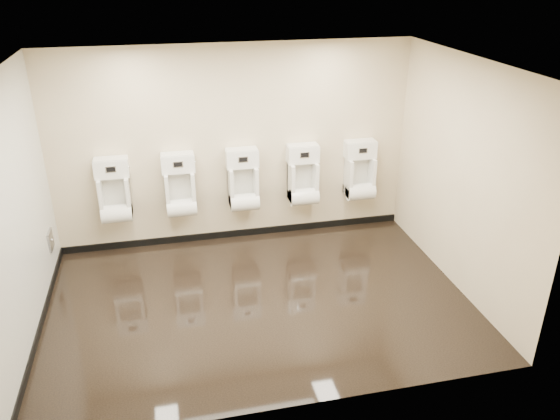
{
  "coord_description": "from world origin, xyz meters",
  "views": [
    {
      "loc": [
        -0.96,
        -5.45,
        3.79
      ],
      "look_at": [
        0.38,
        0.55,
        0.93
      ],
      "focal_mm": 35.0,
      "sensor_mm": 36.0,
      "label": 1
    }
  ],
  "objects_px": {
    "urinal_0": "(115,195)",
    "urinal_2": "(243,184)",
    "urinal_4": "(360,174)",
    "urinal_1": "(180,189)",
    "urinal_3": "(303,179)",
    "access_panel": "(51,240)"
  },
  "relations": [
    {
      "from": "urinal_4",
      "to": "urinal_2",
      "type": "bearing_deg",
      "value": 180.0
    },
    {
      "from": "urinal_0",
      "to": "urinal_2",
      "type": "xyz_separation_m",
      "value": [
        1.75,
        0.0,
        0.0
      ]
    },
    {
      "from": "urinal_3",
      "to": "access_panel",
      "type": "bearing_deg",
      "value": -173.41
    },
    {
      "from": "urinal_0",
      "to": "urinal_2",
      "type": "relative_size",
      "value": 1.0
    },
    {
      "from": "access_panel",
      "to": "urinal_2",
      "type": "xyz_separation_m",
      "value": [
        2.57,
        0.4,
        0.39
      ]
    },
    {
      "from": "access_panel",
      "to": "urinal_1",
      "type": "bearing_deg",
      "value": 13.23
    },
    {
      "from": "access_panel",
      "to": "urinal_0",
      "type": "height_order",
      "value": "urinal_0"
    },
    {
      "from": "access_panel",
      "to": "urinal_0",
      "type": "bearing_deg",
      "value": 25.77
    },
    {
      "from": "access_panel",
      "to": "urinal_3",
      "type": "bearing_deg",
      "value": 6.59
    },
    {
      "from": "urinal_3",
      "to": "urinal_4",
      "type": "relative_size",
      "value": 1.0
    },
    {
      "from": "access_panel",
      "to": "urinal_1",
      "type": "relative_size",
      "value": 0.29
    },
    {
      "from": "urinal_2",
      "to": "urinal_3",
      "type": "height_order",
      "value": "same"
    },
    {
      "from": "access_panel",
      "to": "urinal_1",
      "type": "distance_m",
      "value": 1.78
    },
    {
      "from": "urinal_2",
      "to": "urinal_4",
      "type": "relative_size",
      "value": 1.0
    },
    {
      "from": "urinal_1",
      "to": "urinal_4",
      "type": "bearing_deg",
      "value": 0.0
    },
    {
      "from": "urinal_3",
      "to": "urinal_4",
      "type": "distance_m",
      "value": 0.86
    },
    {
      "from": "urinal_3",
      "to": "urinal_1",
      "type": "bearing_deg",
      "value": 180.0
    },
    {
      "from": "urinal_1",
      "to": "urinal_4",
      "type": "height_order",
      "value": "same"
    },
    {
      "from": "urinal_1",
      "to": "urinal_2",
      "type": "relative_size",
      "value": 1.0
    },
    {
      "from": "urinal_2",
      "to": "urinal_4",
      "type": "distance_m",
      "value": 1.73
    },
    {
      "from": "access_panel",
      "to": "urinal_0",
      "type": "distance_m",
      "value": 0.99
    },
    {
      "from": "access_panel",
      "to": "urinal_1",
      "type": "height_order",
      "value": "urinal_1"
    }
  ]
}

